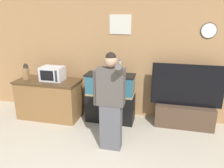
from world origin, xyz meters
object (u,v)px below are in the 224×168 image
(counter_island, at_px, (50,99))
(tv_on_stand, at_px, (185,109))
(person_standing, at_px, (110,101))
(knife_block, at_px, (26,74))
(microwave, at_px, (52,74))
(aquarium_on_stand, at_px, (110,98))

(counter_island, height_order, tv_on_stand, tv_on_stand)
(person_standing, bearing_deg, tv_on_stand, 40.42)
(knife_block, xyz_separation_m, tv_on_stand, (3.45, 0.31, -0.63))
(person_standing, bearing_deg, microwave, 149.79)
(counter_island, distance_m, aquarium_on_stand, 1.40)
(counter_island, xyz_separation_m, tv_on_stand, (2.96, 0.26, -0.05))
(aquarium_on_stand, bearing_deg, microwave, -174.89)
(tv_on_stand, bearing_deg, counter_island, -175.07)
(tv_on_stand, bearing_deg, person_standing, -139.58)
(counter_island, bearing_deg, knife_block, -173.04)
(counter_island, xyz_separation_m, person_standing, (1.64, -0.87, 0.45))
(counter_island, distance_m, tv_on_stand, 2.97)
(counter_island, height_order, aquarium_on_stand, aquarium_on_stand)
(aquarium_on_stand, relative_size, person_standing, 0.62)
(tv_on_stand, xyz_separation_m, person_standing, (-1.32, -1.12, 0.50))
(aquarium_on_stand, bearing_deg, tv_on_stand, 4.23)
(tv_on_stand, bearing_deg, knife_block, -174.78)
(aquarium_on_stand, bearing_deg, person_standing, -75.80)
(counter_island, bearing_deg, aquarium_on_stand, 5.73)
(microwave, xyz_separation_m, aquarium_on_stand, (1.28, 0.11, -0.50))
(microwave, height_order, tv_on_stand, tv_on_stand)
(tv_on_stand, bearing_deg, aquarium_on_stand, -175.77)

